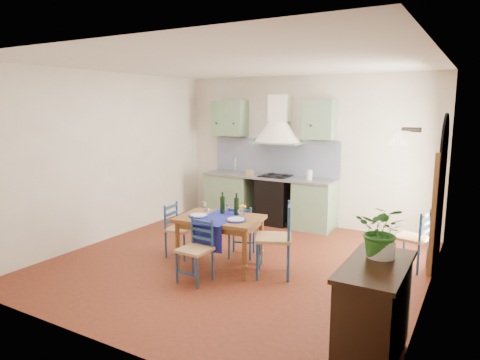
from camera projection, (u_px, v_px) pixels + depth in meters
name	position (u px, v px, depth m)	size (l,w,h in m)	color
floor	(238.00, 262.00, 6.21)	(5.00, 5.00, 0.00)	#4B2110
back_wall	(277.00, 169.00, 8.21)	(5.00, 0.96, 2.80)	silver
right_wall	(434.00, 184.00, 4.99)	(0.26, 5.00, 2.80)	silver
left_wall	(110.00, 157.00, 7.20)	(0.04, 5.00, 2.80)	silver
ceiling	(238.00, 63.00, 5.73)	(5.00, 5.00, 0.01)	silver
dining_table	(220.00, 223.00, 5.93)	(1.22, 0.94, 1.04)	brown
chair_near	(196.00, 250.00, 5.48)	(0.40, 0.40, 0.81)	navy
chair_far	(241.00, 230.00, 6.38)	(0.47, 0.47, 0.79)	navy
chair_left	(179.00, 229.00, 6.41)	(0.41, 0.41, 0.80)	navy
chair_right	(276.00, 239.00, 5.64)	(0.61, 0.61, 0.99)	navy
chair_spare	(414.00, 239.00, 5.88)	(0.48, 0.48, 0.85)	navy
sideboard	(373.00, 311.00, 3.66)	(0.50, 1.05, 0.94)	black
potted_plant	(382.00, 231.00, 3.70)	(0.43, 0.37, 0.47)	#26651F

